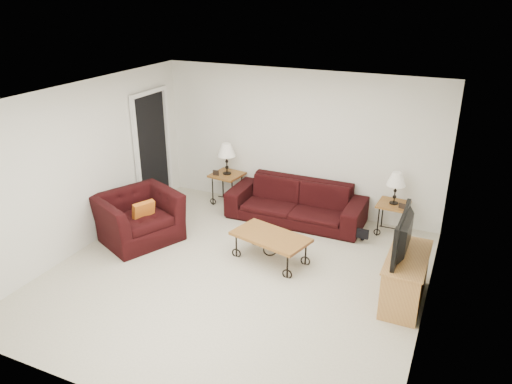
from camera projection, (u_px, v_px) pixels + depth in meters
ground at (236, 275)px, 6.91m from camera, size 5.00×5.00×0.00m
wall_back at (299, 142)px, 8.53m from camera, size 5.00×0.02×2.50m
wall_front at (107, 294)px, 4.32m from camera, size 5.00×0.02×2.50m
wall_left at (85, 167)px, 7.37m from camera, size 0.02×5.00×2.50m
wall_right at (435, 229)px, 5.48m from camera, size 0.02×5.00×2.50m
ceiling at (232, 98)px, 5.94m from camera, size 5.00×5.00×0.00m
doorway at (152, 151)px, 8.84m from camera, size 0.08×0.94×2.04m
sofa at (296, 202)px, 8.42m from camera, size 2.32×0.91×0.68m
side_table_left at (227, 188)px, 9.12m from camera, size 0.59×0.59×0.58m
side_table_right at (392, 218)px, 7.99m from camera, size 0.51×0.51×0.53m
lamp_left at (227, 159)px, 8.90m from camera, size 0.37×0.37×0.58m
lamp_right at (395, 188)px, 7.79m from camera, size 0.31×0.31×0.53m
photo_frame_left at (216, 173)px, 8.92m from camera, size 0.12×0.02×0.10m
photo_frame_right at (402, 206)px, 7.69m from camera, size 0.11×0.04×0.09m
coffee_table at (270, 248)px, 7.20m from camera, size 1.22×0.86×0.42m
armchair at (138, 217)px, 7.76m from camera, size 1.43×1.50×0.76m
throw_pillow at (144, 212)px, 7.61m from camera, size 0.23×0.35×0.35m
tv_stand at (405, 278)px, 6.23m from camera, size 0.45×1.09×0.65m
television at (409, 236)px, 6.01m from camera, size 0.13×0.98×0.56m
backpack at (363, 228)px, 7.76m from camera, size 0.42×0.38×0.45m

